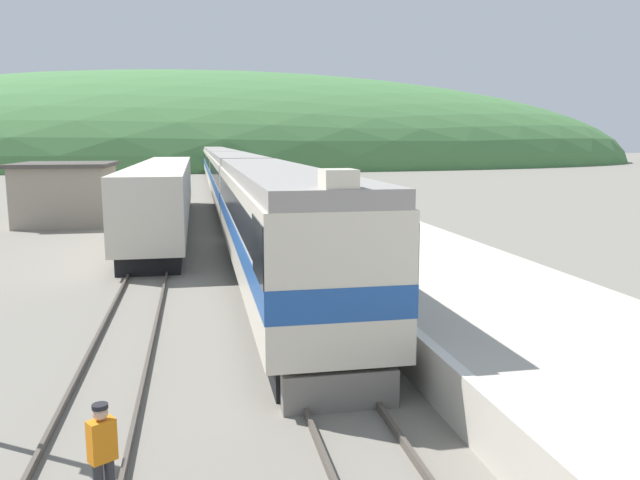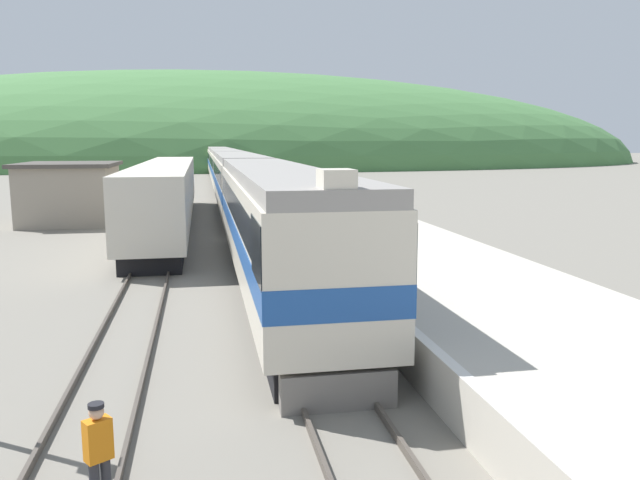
% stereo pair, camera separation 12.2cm
% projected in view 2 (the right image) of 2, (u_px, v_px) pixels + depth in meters
% --- Properties ---
extents(track_main, '(1.52, 180.00, 0.16)m').
position_uv_depth(track_main, '(226.00, 190.00, 65.02)').
color(track_main, '#4C443D').
rests_on(track_main, ground).
extents(track_siding, '(1.52, 180.00, 0.16)m').
position_uv_depth(track_siding, '(181.00, 191.00, 64.18)').
color(track_siding, '#4C443D').
rests_on(track_siding, ground).
extents(platform, '(6.71, 140.00, 1.13)m').
position_uv_depth(platform, '(307.00, 204.00, 46.49)').
color(platform, '#BCB5A5').
rests_on(platform, ground).
extents(distant_hills, '(208.26, 93.71, 41.13)m').
position_uv_depth(distant_hills, '(212.00, 164.00, 144.70)').
color(distant_hills, '#477A42').
rests_on(distant_hills, ground).
extents(station_shed, '(5.80, 7.00, 3.83)m').
position_uv_depth(station_shed, '(70.00, 192.00, 39.64)').
color(station_shed, gray).
rests_on(station_shed, ground).
extents(express_train_lead_car, '(2.98, 21.27, 4.65)m').
position_uv_depth(express_train_lead_car, '(276.00, 223.00, 21.70)').
color(express_train_lead_car, black).
rests_on(express_train_lead_car, ground).
extents(carriage_second, '(2.97, 22.38, 4.29)m').
position_uv_depth(carriage_second, '(238.00, 182.00, 43.97)').
color(carriage_second, black).
rests_on(carriage_second, ground).
extents(carriage_third, '(2.97, 22.38, 4.29)m').
position_uv_depth(carriage_third, '(225.00, 168.00, 66.53)').
color(carriage_third, black).
rests_on(carriage_third, ground).
extents(carriage_fourth, '(2.97, 22.38, 4.29)m').
position_uv_depth(carriage_fourth, '(219.00, 161.00, 89.10)').
color(carriage_fourth, black).
rests_on(carriage_fourth, ground).
extents(siding_train, '(2.90, 29.95, 3.86)m').
position_uv_depth(siding_train, '(167.00, 194.00, 37.75)').
color(siding_train, black).
rests_on(siding_train, ground).
extents(track_worker, '(0.42, 0.38, 1.60)m').
position_uv_depth(track_worker, '(99.00, 451.00, 8.67)').
color(track_worker, '#2D2D33').
rests_on(track_worker, ground).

